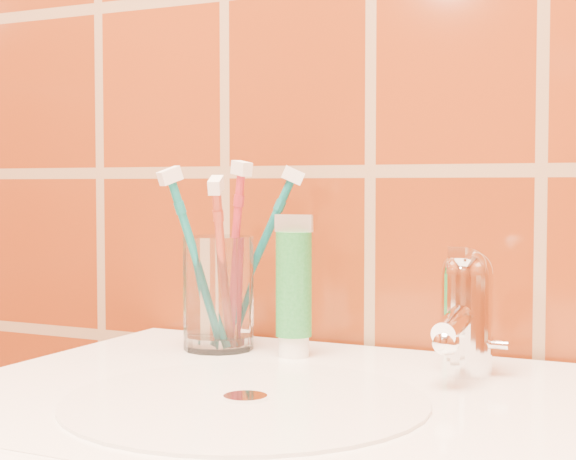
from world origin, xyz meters
The scene contains 7 objects.
glass_tumbler centered at (-0.14, 1.10, 0.91)m, with size 0.08×0.08×0.12m, color white.
toothpaste_tube centered at (-0.05, 1.10, 0.92)m, with size 0.04×0.04×0.15m.
faucet centered at (0.14, 1.09, 0.91)m, with size 0.05×0.11×0.12m.
toothbrush_0 centered at (-0.12, 1.11, 0.95)m, with size 0.05×0.04×0.21m, color #B02533, non-canonical shape.
toothbrush_1 centered at (-0.10, 1.13, 0.95)m, with size 0.10×0.06×0.20m, color #0B5F62, non-canonical shape.
toothbrush_2 centered at (-0.14, 1.07, 0.95)m, with size 0.05×0.08×0.20m, color #0D7173, non-canonical shape.
toothbrush_3 centered at (-0.12, 1.08, 0.94)m, with size 0.04×0.08×0.19m, color #A43723, non-canonical shape.
Camera 1 is at (0.34, 0.29, 1.03)m, focal length 55.00 mm.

